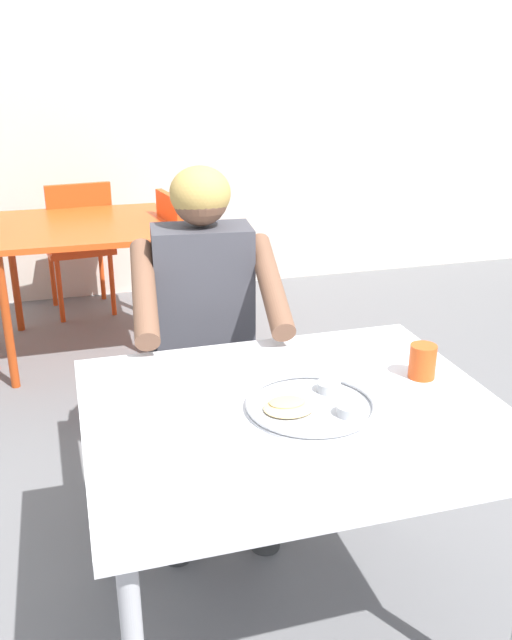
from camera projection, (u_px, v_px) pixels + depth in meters
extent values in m
cube|color=slate|center=(298.00, 627.00, 2.01)|extent=(12.00, 12.00, 0.05)
cube|color=silver|center=(134.00, 37.00, 4.33)|extent=(12.00, 0.12, 3.40)
cube|color=silver|center=(295.00, 412.00, 1.73)|extent=(1.07, 0.90, 0.03)
cylinder|color=#B2B2B7|center=(107.00, 477.00, 2.09)|extent=(0.04, 0.04, 0.70)
cylinder|color=#B2B2B7|center=(384.00, 433.00, 2.33)|extent=(0.04, 0.04, 0.70)
cylinder|color=#B7BABF|center=(311.00, 408.00, 1.72)|extent=(0.33, 0.33, 0.01)
torus|color=#B7BABF|center=(311.00, 404.00, 1.71)|extent=(0.33, 0.33, 0.01)
cylinder|color=#B2B5BA|center=(349.00, 410.00, 1.67)|extent=(0.06, 0.06, 0.03)
cylinder|color=#B77F23|center=(349.00, 408.00, 1.67)|extent=(0.05, 0.05, 0.01)
cylinder|color=#B2B5BA|center=(329.00, 387.00, 1.79)|extent=(0.06, 0.06, 0.03)
cylinder|color=#C65119|center=(329.00, 385.00, 1.79)|extent=(0.05, 0.05, 0.01)
ellipsoid|color=#DBB77A|center=(289.00, 407.00, 1.70)|extent=(0.14, 0.12, 0.01)
ellipsoid|color=tan|center=(287.00, 402.00, 1.71)|extent=(0.10, 0.07, 0.01)
cylinder|color=#D84C19|center=(423.00, 361.00, 1.87)|extent=(0.07, 0.07, 0.10)
cylinder|color=#593319|center=(423.00, 352.00, 1.86)|extent=(0.06, 0.06, 0.02)
cube|color=#3F3F44|center=(203.00, 377.00, 2.54)|extent=(0.46, 0.48, 0.04)
cube|color=#3F3F44|center=(196.00, 305.00, 2.65)|extent=(0.39, 0.08, 0.39)
cylinder|color=#3F3F44|center=(255.00, 451.00, 2.48)|extent=(0.03, 0.03, 0.43)
cylinder|color=#3F3F44|center=(164.00, 459.00, 2.43)|extent=(0.03, 0.03, 0.43)
cylinder|color=#3F3F44|center=(240.00, 405.00, 2.81)|extent=(0.03, 0.03, 0.43)
cylinder|color=#3F3F44|center=(159.00, 412.00, 2.76)|extent=(0.03, 0.03, 0.43)
cylinder|color=#3C3C3C|center=(266.00, 490.00, 2.22)|extent=(0.10, 0.10, 0.46)
cylinder|color=#3C3C3C|center=(255.00, 389.00, 2.31)|extent=(0.16, 0.41, 0.12)
cylinder|color=#3C3C3C|center=(175.00, 499.00, 2.17)|extent=(0.10, 0.10, 0.46)
cylinder|color=#3C3C3C|center=(167.00, 396.00, 2.26)|extent=(0.16, 0.41, 0.12)
cube|color=#3F3F47|center=(203.00, 300.00, 2.37)|extent=(0.36, 0.23, 0.53)
cylinder|color=brown|center=(271.00, 284.00, 2.21)|extent=(0.12, 0.46, 0.25)
cylinder|color=brown|center=(144.00, 291.00, 2.14)|extent=(0.12, 0.46, 0.25)
sphere|color=brown|center=(200.00, 197.00, 2.24)|extent=(0.19, 0.19, 0.19)
ellipsoid|color=tan|center=(200.00, 193.00, 2.24)|extent=(0.21, 0.20, 0.18)
cube|color=#E04C19|center=(81.00, 226.00, 3.65)|extent=(0.94, 0.93, 0.03)
cylinder|color=#B33D14|center=(7.00, 323.00, 3.31)|extent=(0.04, 0.04, 0.70)
cylinder|color=#B33D14|center=(171.00, 307.00, 3.53)|extent=(0.04, 0.04, 0.70)
cylinder|color=#B33D14|center=(14.00, 276.00, 4.04)|extent=(0.04, 0.04, 0.70)
cylinder|color=#B33D14|center=(150.00, 265.00, 4.25)|extent=(0.04, 0.04, 0.70)
cube|color=#F24B18|center=(201.00, 268.00, 3.89)|extent=(0.44, 0.45, 0.04)
cube|color=#F24B18|center=(170.00, 232.00, 3.74)|extent=(0.09, 0.38, 0.42)
cylinder|color=#F24B18|center=(216.00, 294.00, 4.16)|extent=(0.03, 0.03, 0.42)
cylinder|color=#F24B18|center=(237.00, 309.00, 3.90)|extent=(0.03, 0.03, 0.42)
cylinder|color=#F24B18|center=(170.00, 300.00, 4.04)|extent=(0.03, 0.03, 0.42)
cylinder|color=#F24B18|center=(187.00, 317.00, 3.78)|extent=(0.03, 0.03, 0.42)
cube|color=#DC4517|center=(79.00, 247.00, 4.35)|extent=(0.46, 0.47, 0.04)
cube|color=#DC4517|center=(80.00, 218.00, 4.10)|extent=(0.39, 0.08, 0.42)
cylinder|color=#DC4517|center=(53.00, 276.00, 4.51)|extent=(0.03, 0.03, 0.41)
cylinder|color=#DC4517|center=(102.00, 271.00, 4.63)|extent=(0.03, 0.03, 0.41)
cylinder|color=#DC4517|center=(60.00, 291.00, 4.22)|extent=(0.03, 0.03, 0.41)
cylinder|color=#DC4517|center=(112.00, 285.00, 4.34)|extent=(0.03, 0.03, 0.41)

